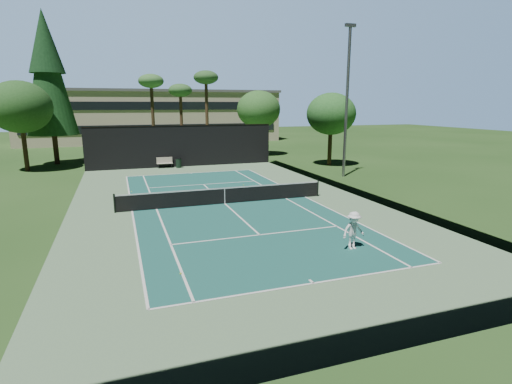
# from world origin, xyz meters

# --- Properties ---
(ground) EXTENTS (160.00, 160.00, 0.00)m
(ground) POSITION_xyz_m (0.00, 0.00, 0.00)
(ground) COLOR #254A1B
(ground) RESTS_ON ground
(apron_slab) EXTENTS (18.00, 32.00, 0.01)m
(apron_slab) POSITION_xyz_m (0.00, 0.00, 0.01)
(apron_slab) COLOR #638A61
(apron_slab) RESTS_ON ground
(court_surface) EXTENTS (10.97, 23.77, 0.01)m
(court_surface) POSITION_xyz_m (0.00, 0.00, 0.01)
(court_surface) COLOR #1C5A52
(court_surface) RESTS_ON ground
(court_lines) EXTENTS (11.07, 23.87, 0.01)m
(court_lines) POSITION_xyz_m (0.00, 0.00, 0.02)
(court_lines) COLOR white
(court_lines) RESTS_ON ground
(tennis_net) EXTENTS (12.90, 0.10, 1.10)m
(tennis_net) POSITION_xyz_m (0.00, 0.00, 0.56)
(tennis_net) COLOR black
(tennis_net) RESTS_ON ground
(fence) EXTENTS (18.04, 32.05, 4.03)m
(fence) POSITION_xyz_m (0.00, 0.06, 2.01)
(fence) COLOR black
(fence) RESTS_ON ground
(player) EXTENTS (1.11, 0.71, 1.63)m
(player) POSITION_xyz_m (3.13, -9.40, 0.82)
(player) COLOR white
(player) RESTS_ON ground
(tennis_ball_a) EXTENTS (0.08, 0.08, 0.08)m
(tennis_ball_a) POSITION_xyz_m (-4.18, -9.64, 0.04)
(tennis_ball_a) COLOR #C4DA31
(tennis_ball_a) RESTS_ON ground
(tennis_ball_b) EXTENTS (0.06, 0.06, 0.06)m
(tennis_ball_b) POSITION_xyz_m (-0.97, 3.20, 0.03)
(tennis_ball_b) COLOR #AFCD2E
(tennis_ball_b) RESTS_ON ground
(tennis_ball_c) EXTENTS (0.08, 0.08, 0.08)m
(tennis_ball_c) POSITION_xyz_m (2.80, 5.04, 0.04)
(tennis_ball_c) COLOR #B4CD2E
(tennis_ball_c) RESTS_ON ground
(tennis_ball_d) EXTENTS (0.06, 0.06, 0.06)m
(tennis_ball_d) POSITION_xyz_m (-5.32, 5.40, 0.03)
(tennis_ball_d) COLOR #CEED36
(tennis_ball_d) RESTS_ON ground
(park_bench) EXTENTS (1.50, 0.45, 1.02)m
(park_bench) POSITION_xyz_m (-1.83, 15.77, 0.55)
(park_bench) COLOR beige
(park_bench) RESTS_ON ground
(trash_bin) EXTENTS (0.56, 0.56, 0.95)m
(trash_bin) POSITION_xyz_m (-0.55, 15.38, 0.48)
(trash_bin) COLOR black
(trash_bin) RESTS_ON ground
(pine_tree) EXTENTS (4.80, 4.80, 15.00)m
(pine_tree) POSITION_xyz_m (-12.00, 22.00, 9.55)
(pine_tree) COLOR #42291C
(pine_tree) RESTS_ON ground
(palm_a) EXTENTS (2.80, 2.80, 9.32)m
(palm_a) POSITION_xyz_m (-2.00, 24.00, 8.19)
(palm_a) COLOR #3F2E1B
(palm_a) RESTS_ON ground
(palm_b) EXTENTS (2.80, 2.80, 8.42)m
(palm_b) POSITION_xyz_m (1.50, 26.00, 7.36)
(palm_b) COLOR #4B3320
(palm_b) RESTS_ON ground
(palm_c) EXTENTS (2.80, 2.80, 9.77)m
(palm_c) POSITION_xyz_m (4.00, 23.00, 8.60)
(palm_c) COLOR #4C3520
(palm_c) RESTS_ON ground
(decid_tree_a) EXTENTS (5.12, 5.12, 7.62)m
(decid_tree_a) POSITION_xyz_m (10.00, 22.00, 5.42)
(decid_tree_a) COLOR #4C3620
(decid_tree_a) RESTS_ON ground
(decid_tree_b) EXTENTS (4.80, 4.80, 7.14)m
(decid_tree_b) POSITION_xyz_m (14.00, 12.00, 5.08)
(decid_tree_b) COLOR #44321D
(decid_tree_b) RESTS_ON ground
(decid_tree_c) EXTENTS (5.44, 5.44, 8.09)m
(decid_tree_c) POSITION_xyz_m (-14.00, 18.00, 5.76)
(decid_tree_c) COLOR #452F1D
(decid_tree_c) RESTS_ON ground
(campus_building) EXTENTS (40.50, 12.50, 8.30)m
(campus_building) POSITION_xyz_m (0.00, 45.98, 4.21)
(campus_building) COLOR #C2B396
(campus_building) RESTS_ON ground
(light_pole) EXTENTS (0.90, 0.25, 12.22)m
(light_pole) POSITION_xyz_m (12.00, 6.00, 6.46)
(light_pole) COLOR gray
(light_pole) RESTS_ON ground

